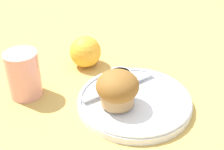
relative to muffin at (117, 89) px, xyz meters
name	(u,v)px	position (x,y,z in m)	size (l,w,h in m)	color
ground_plane	(124,98)	(0.04, 0.01, -0.05)	(3.00, 3.00, 0.00)	tan
plate	(135,101)	(0.03, -0.02, -0.04)	(0.22, 0.22, 0.02)	white
muffin	(117,89)	(0.00, 0.00, 0.00)	(0.08, 0.08, 0.07)	tan
cream_ramekin	(120,76)	(0.07, 0.04, -0.02)	(0.05, 0.05, 0.02)	silver
berry_pair	(117,88)	(0.03, 0.02, -0.02)	(0.03, 0.02, 0.02)	maroon
butter_knife	(119,86)	(0.05, 0.02, -0.03)	(0.16, 0.08, 0.00)	#B7B7BC
orange_fruit	(85,52)	(0.11, 0.15, -0.02)	(0.07, 0.07, 0.07)	#F4A82D
juice_glass	(24,74)	(-0.05, 0.19, 0.00)	(0.07, 0.07, 0.10)	#E5998C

